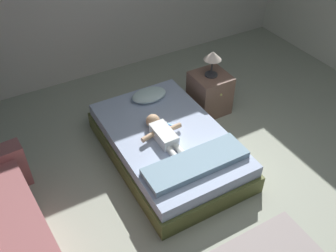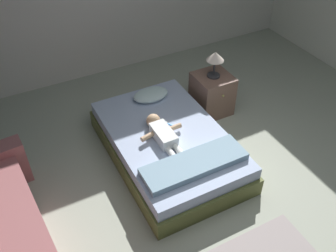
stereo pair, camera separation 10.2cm
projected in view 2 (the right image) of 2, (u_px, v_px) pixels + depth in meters
ground_plane at (226, 202)px, 3.85m from camera, size 8.00×8.00×0.00m
bed at (168, 145)px, 4.24m from camera, size 1.20×1.89×0.35m
pillow at (151, 95)px, 4.58m from camera, size 0.44×0.28×0.12m
baby at (162, 133)px, 4.03m from camera, size 0.48×0.69×0.16m
toothbrush at (171, 125)px, 4.22m from camera, size 0.09×0.13×0.02m
nightstand at (212, 94)px, 4.84m from camera, size 0.44×0.47×0.53m
lamp at (215, 58)px, 4.51m from camera, size 0.22×0.22×0.33m
blanket at (194, 164)px, 3.72m from camera, size 1.08×0.34×0.07m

